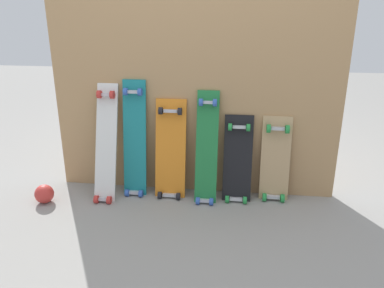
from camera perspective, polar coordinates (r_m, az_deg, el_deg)
The scene contains 9 objects.
ground_plane at distance 3.18m, azimuth 0.16°, elevation -7.06°, with size 12.00×12.00×0.00m, color gray.
plywood_wall_panel at distance 2.97m, azimuth 0.34°, elevation 6.71°, with size 2.20×0.04×1.52m, color tan.
skateboard_white at distance 3.06m, azimuth -12.51°, elevation -0.46°, with size 0.16×0.35×0.94m.
skateboard_teal at distance 3.06m, azimuth -8.41°, elevation 0.15°, with size 0.18×0.21×0.97m.
skateboard_orange at distance 3.02m, azimuth -3.18°, elevation -1.38°, with size 0.24×0.22×0.83m.
skateboard_green at distance 2.94m, azimuth 2.15°, elevation -1.18°, with size 0.17×0.27×0.90m.
skateboard_black at distance 2.99m, azimuth 6.70°, elevation -2.80°, with size 0.22×0.22×0.72m.
skateboard_natural at distance 3.04m, azimuth 12.10°, elevation -2.72°, with size 0.22×0.16×0.72m.
rubber_ball at distance 3.20m, azimuth -20.83°, elevation -6.85°, with size 0.14×0.14×0.14m, color red.
Camera 1 is at (0.35, -2.80, 1.46)m, focal length 36.40 mm.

